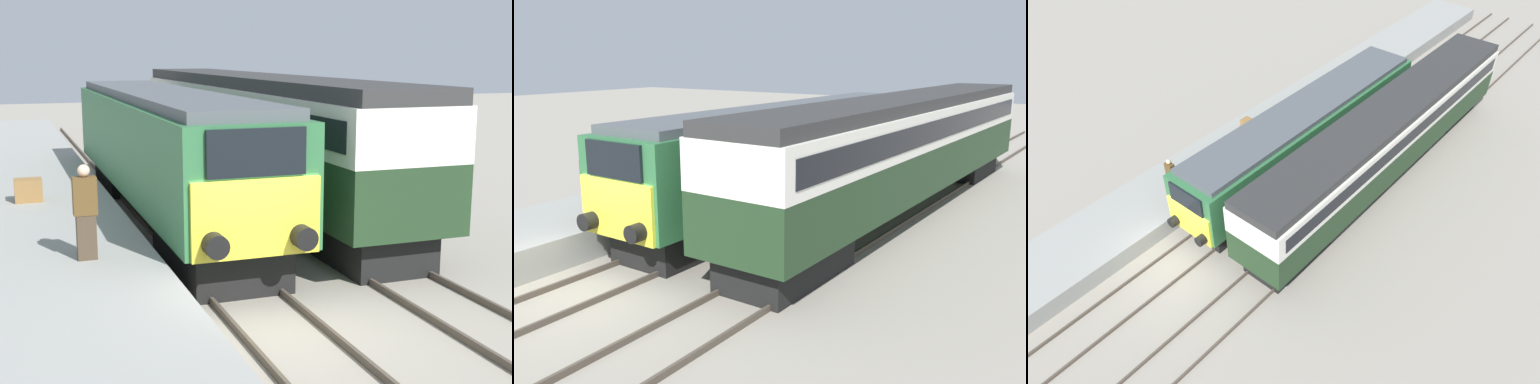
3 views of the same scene
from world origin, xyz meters
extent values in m
plane|color=gray|center=(0.00, 0.00, 0.00)|extent=(120.00, 120.00, 0.00)
cube|color=gray|center=(-3.30, 8.00, 0.43)|extent=(3.50, 50.00, 0.85)
cube|color=#4C4238|center=(-0.72, 5.00, 0.07)|extent=(0.07, 60.00, 0.14)
cube|color=#4C4238|center=(0.72, 5.00, 0.07)|extent=(0.07, 60.00, 0.14)
cube|color=#4C4238|center=(2.68, 5.00, 0.07)|extent=(0.07, 60.00, 0.14)
cube|color=#4C4238|center=(4.12, 5.00, 0.07)|extent=(0.07, 60.00, 0.14)
cube|color=black|center=(0.00, 3.66, 0.50)|extent=(2.03, 4.00, 1.00)
cube|color=black|center=(0.00, 14.18, 0.50)|extent=(2.03, 4.00, 1.00)
cube|color=#2D6B3D|center=(0.00, 8.92, 2.22)|extent=(2.70, 15.52, 2.43)
cube|color=yellow|center=(0.00, 1.12, 1.73)|extent=(2.48, 0.10, 1.46)
cube|color=black|center=(0.00, 1.12, 2.94)|extent=(1.89, 0.10, 0.88)
cube|color=#4C5156|center=(0.00, 8.92, 3.55)|extent=(2.38, 14.90, 0.24)
cylinder|color=black|center=(-0.85, 0.91, 1.35)|extent=(0.44, 0.35, 0.44)
cylinder|color=black|center=(0.85, 0.91, 1.35)|extent=(0.44, 0.35, 0.44)
cube|color=black|center=(3.40, 3.44, 0.47)|extent=(1.89, 3.60, 0.95)
cube|color=black|center=(3.40, 18.27, 0.47)|extent=(1.89, 3.60, 0.95)
cube|color=#1E381E|center=(3.40, 10.85, 1.71)|extent=(2.70, 19.23, 1.51)
cube|color=silver|center=(3.40, 10.85, 3.06)|extent=(2.71, 19.23, 1.19)
cube|color=black|center=(3.40, 10.85, 3.06)|extent=(2.75, 18.46, 0.65)
cube|color=#2D2D2D|center=(3.40, 10.85, 3.83)|extent=(2.48, 19.23, 0.36)
cube|color=#473828|center=(-2.89, 2.58, 1.28)|extent=(0.36, 0.24, 0.86)
cube|color=brown|center=(-2.89, 2.58, 2.07)|extent=(0.44, 0.26, 0.72)
sphere|color=beige|center=(-2.89, 2.58, 2.55)|extent=(0.23, 0.23, 0.23)
cube|color=olive|center=(-3.70, 8.56, 1.15)|extent=(0.70, 0.56, 0.60)
camera|label=1|loc=(-4.30, -10.75, 4.69)|focal=50.00mm
camera|label=2|loc=(10.56, -7.67, 5.39)|focal=40.00mm
camera|label=3|loc=(12.46, -7.65, 16.18)|focal=35.00mm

